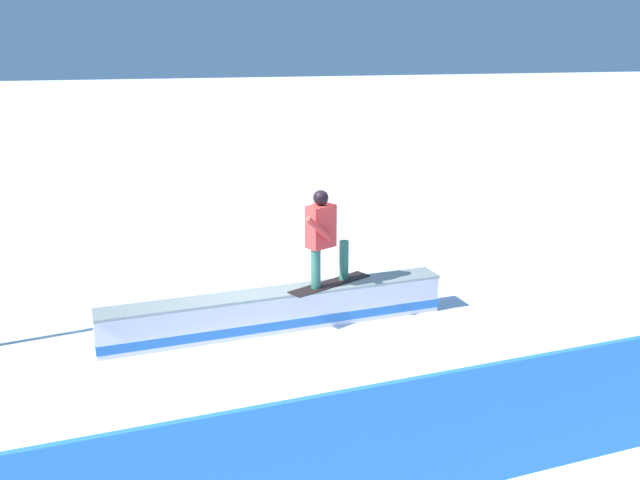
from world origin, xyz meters
TOP-DOWN VIEW (x-y plane):
  - ground_plane at (0.00, 0.00)m, footprint 120.00×120.00m
  - grind_box at (0.00, 0.00)m, footprint 5.12×1.01m
  - snowboarder at (-0.70, -0.03)m, footprint 1.38×0.91m
  - safety_fence at (0.00, 4.22)m, footprint 10.95×1.24m

SIDE VIEW (x-z plane):
  - ground_plane at x=0.00m, z-range 0.00..0.00m
  - grind_box at x=0.00m, z-range -0.03..0.57m
  - safety_fence at x=0.00m, z-range 0.00..1.27m
  - snowboarder at x=-0.70m, z-range 0.65..2.11m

